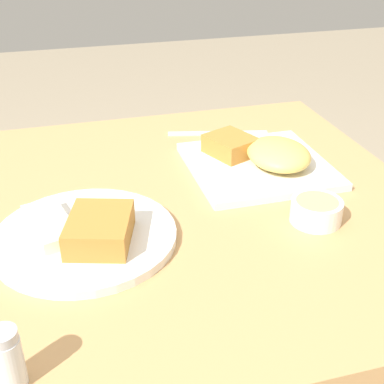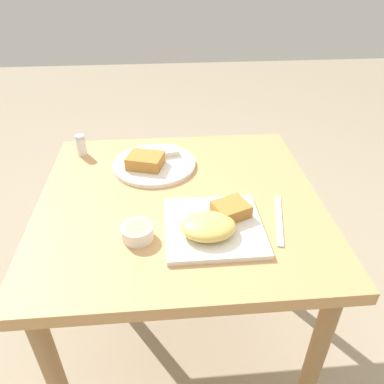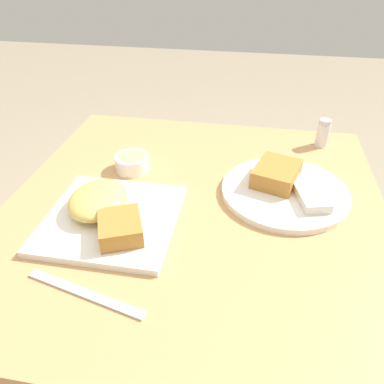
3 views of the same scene
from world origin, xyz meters
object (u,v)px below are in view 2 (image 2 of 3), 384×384
(sauce_ramekin, at_px, (137,232))
(butter_knife, at_px, (279,220))
(salt_shaker, at_px, (81,146))
(plate_square_near, at_px, (214,224))
(plate_oval_far, at_px, (153,162))

(sauce_ramekin, xyz_separation_m, butter_knife, (0.38, 0.04, -0.02))
(salt_shaker, bearing_deg, butter_knife, -35.66)
(plate_square_near, height_order, plate_oval_far, plate_square_near)
(plate_square_near, xyz_separation_m, sauce_ramekin, (-0.20, -0.01, -0.00))
(sauce_ramekin, relative_size, salt_shaker, 1.10)
(plate_square_near, relative_size, butter_knife, 1.18)
(plate_square_near, xyz_separation_m, butter_knife, (0.18, 0.03, -0.02))
(plate_oval_far, xyz_separation_m, sauce_ramekin, (-0.04, -0.36, 0.00))
(plate_square_near, xyz_separation_m, salt_shaker, (-0.41, 0.45, 0.01))
(plate_oval_far, xyz_separation_m, salt_shaker, (-0.25, 0.10, 0.02))
(plate_square_near, relative_size, plate_oval_far, 0.92)
(plate_square_near, relative_size, sauce_ramekin, 3.11)
(salt_shaker, xyz_separation_m, butter_knife, (0.59, -0.42, -0.03))
(plate_square_near, distance_m, salt_shaker, 0.61)
(butter_knife, bearing_deg, salt_shaker, 67.97)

